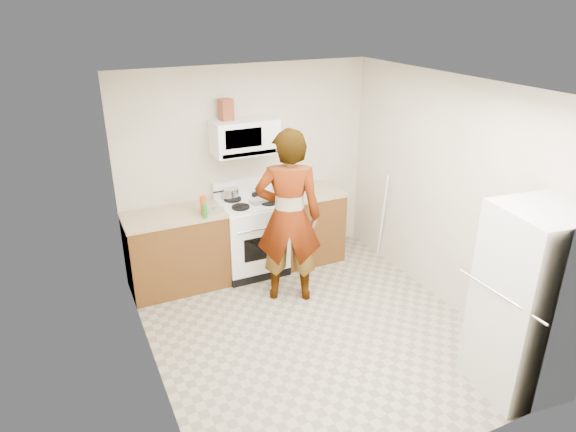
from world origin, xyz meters
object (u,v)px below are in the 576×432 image
gas_range (252,235)px  saucepan (231,193)px  person (289,217)px  kettle (302,181)px  fridge (530,303)px  microwave (245,136)px

gas_range → saucepan: gas_range is taller
person → kettle: person is taller
fridge → saucepan: (-1.53, 3.13, 0.16)m
kettle → microwave: bearing=-163.0°
saucepan → person: bearing=-70.3°
gas_range → saucepan: bearing=135.5°
kettle → saucepan: bearing=-167.0°
gas_range → fridge: 3.26m
microwave → kettle: 1.04m
microwave → saucepan: bearing=163.6°
fridge → kettle: fridge is taller
gas_range → microwave: (0.00, 0.13, 1.21)m
gas_range → kettle: gas_range is taller
microwave → gas_range: bearing=-90.0°
person → kettle: bearing=-99.2°
gas_range → kettle: (0.78, 0.18, 0.53)m
person → fridge: size_ratio=1.17×
gas_range → saucepan: 0.58m
gas_range → kettle: bearing=12.9°
microwave → fridge: (1.35, -3.08, -0.85)m
person → saucepan: bearing=-45.5°
gas_range → kettle: size_ratio=6.89×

